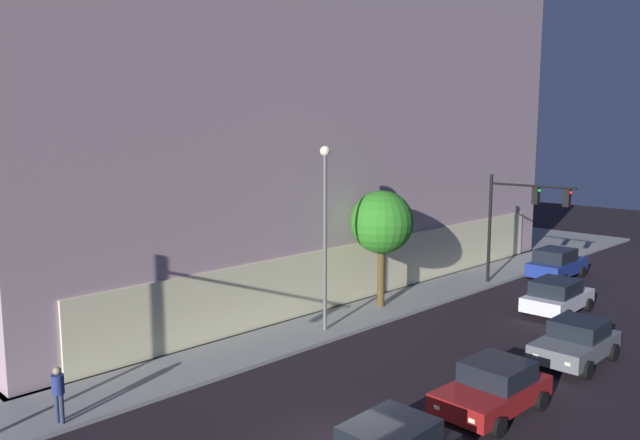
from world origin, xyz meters
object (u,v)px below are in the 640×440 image
(street_lamp_sidewalk, at_px, (325,216))
(car_grey, at_px, (576,342))
(car_white, at_px, (557,296))
(modern_building, at_px, (193,105))
(car_blue, at_px, (556,263))
(sidewalk_tree, at_px, (382,223))
(traffic_light_far_corner, at_px, (521,209))
(pedestrian_waiting, at_px, (58,390))
(car_red, at_px, (493,388))

(street_lamp_sidewalk, xyz_separation_m, car_grey, (4.20, -9.09, -4.30))
(street_lamp_sidewalk, xyz_separation_m, car_white, (9.90, -5.75, -4.26))
(modern_building, distance_m, street_lamp_sidewalk, 19.42)
(modern_building, bearing_deg, car_blue, -61.25)
(sidewalk_tree, bearing_deg, traffic_light_far_corner, -19.60)
(car_grey, height_order, car_blue, car_blue)
(modern_building, xyz_separation_m, sidewalk_tree, (-0.98, -17.24, -6.02))
(traffic_light_far_corner, height_order, street_lamp_sidewalk, street_lamp_sidewalk)
(street_lamp_sidewalk, relative_size, pedestrian_waiting, 4.57)
(pedestrian_waiting, bearing_deg, car_red, -40.17)
(car_red, bearing_deg, pedestrian_waiting, 139.83)
(pedestrian_waiting, distance_m, car_white, 22.23)
(street_lamp_sidewalk, bearing_deg, car_grey, -65.20)
(pedestrian_waiting, xyz_separation_m, car_grey, (15.94, -8.46, -0.37))
(traffic_light_far_corner, xyz_separation_m, pedestrian_waiting, (-24.44, 1.63, -3.26))
(sidewalk_tree, relative_size, car_white, 1.34)
(car_red, height_order, car_blue, car_blue)
(car_grey, relative_size, car_blue, 0.92)
(pedestrian_waiting, xyz_separation_m, car_blue, (28.47, -1.93, -0.28))
(street_lamp_sidewalk, height_order, car_blue, street_lamp_sidewalk)
(pedestrian_waiting, distance_m, car_blue, 28.54)
(car_blue, bearing_deg, car_white, -155.04)
(car_red, bearing_deg, car_blue, 19.36)
(car_white, height_order, car_blue, car_blue)
(pedestrian_waiting, bearing_deg, modern_building, 47.03)
(modern_building, height_order, car_red, modern_building)
(traffic_light_far_corner, bearing_deg, car_white, -128.81)
(car_grey, bearing_deg, car_blue, 27.52)
(car_white, bearing_deg, car_blue, 24.96)
(sidewalk_tree, height_order, car_blue, sidewalk_tree)
(car_white, bearing_deg, traffic_light_far_corner, 51.19)
(pedestrian_waiting, distance_m, car_grey, 18.05)
(traffic_light_far_corner, height_order, car_red, traffic_light_far_corner)
(pedestrian_waiting, bearing_deg, car_blue, -3.88)
(street_lamp_sidewalk, relative_size, sidewalk_tree, 1.39)
(pedestrian_waiting, height_order, car_blue, pedestrian_waiting)
(modern_building, distance_m, car_grey, 28.62)
(traffic_light_far_corner, height_order, car_blue, traffic_light_far_corner)
(pedestrian_waiting, xyz_separation_m, car_red, (9.98, -8.43, -0.40))
(modern_building, distance_m, car_blue, 25.14)
(modern_building, xyz_separation_m, car_blue, (11.22, -20.45, -9.38))
(sidewalk_tree, distance_m, car_blue, 13.06)
(modern_building, height_order, street_lamp_sidewalk, modern_building)
(traffic_light_far_corner, relative_size, street_lamp_sidewalk, 0.77)
(sidewalk_tree, distance_m, car_grey, 10.34)
(sidewalk_tree, height_order, pedestrian_waiting, sidewalk_tree)
(modern_building, distance_m, pedestrian_waiting, 26.89)
(traffic_light_far_corner, relative_size, sidewalk_tree, 1.07)
(car_red, distance_m, car_blue, 19.59)
(street_lamp_sidewalk, bearing_deg, car_white, -30.14)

